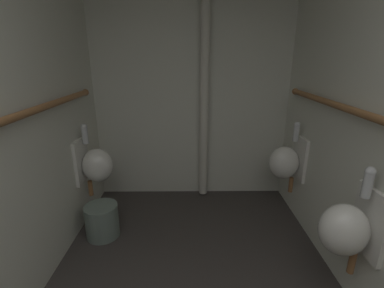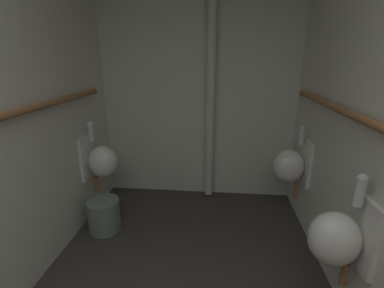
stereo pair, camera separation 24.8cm
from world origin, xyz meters
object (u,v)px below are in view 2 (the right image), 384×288
urinal_left_mid (101,161)px  urinal_right_far (291,165)px  urinal_right_mid (338,237)px  waste_bin (104,215)px  standpipe_back_wall (211,85)px

urinal_left_mid → urinal_right_far: same height
urinal_left_mid → urinal_right_mid: size_ratio=1.00×
waste_bin → urinal_left_mid: bearing=110.5°
urinal_right_mid → waste_bin: size_ratio=2.38×
urinal_right_far → waste_bin: size_ratio=2.38×
urinal_right_mid → standpipe_back_wall: standpipe_back_wall is taller
urinal_left_mid → waste_bin: size_ratio=2.38×
urinal_left_mid → waste_bin: 0.55m
urinal_left_mid → waste_bin: urinal_left_mid is taller
urinal_right_far → waste_bin: 1.90m
urinal_right_mid → waste_bin: urinal_right_mid is taller
urinal_left_mid → urinal_right_mid: (1.92, -1.06, 0.00)m
standpipe_back_wall → waste_bin: size_ratio=8.25×
standpipe_back_wall → urinal_left_mid: bearing=-155.1°
urinal_right_mid → urinal_right_far: (0.00, 1.12, 0.00)m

